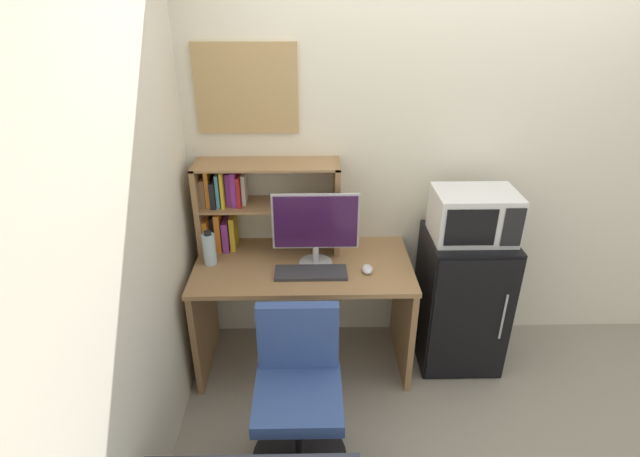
{
  "coord_description": "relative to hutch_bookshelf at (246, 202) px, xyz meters",
  "views": [
    {
      "loc": [
        -0.85,
        -2.87,
        2.26
      ],
      "look_at": [
        -0.8,
        -0.37,
        0.99
      ],
      "focal_mm": 27.79,
      "sensor_mm": 36.0,
      "label": 1
    }
  ],
  "objects": [
    {
      "name": "keyboard",
      "position": [
        0.39,
        -0.34,
        -0.3
      ],
      "size": [
        0.41,
        0.15,
        0.02
      ],
      "primitive_type": "cube",
      "color": "#333338",
      "rests_on": "desk"
    },
    {
      "name": "desk_chair",
      "position": [
        0.32,
        -0.93,
        -0.67
      ],
      "size": [
        0.49,
        0.49,
        0.85
      ],
      "color": "black",
      "rests_on": "ground_plane"
    },
    {
      "name": "wall_left",
      "position": [
        -0.37,
        -1.48,
        0.26
      ],
      "size": [
        0.04,
        4.4,
        2.6
      ],
      "primitive_type": "cube",
      "color": "silver",
      "rests_on": "ground_plane"
    },
    {
      "name": "mini_fridge",
      "position": [
        1.34,
        -0.18,
        -0.6
      ],
      "size": [
        0.5,
        0.5,
        0.89
      ],
      "color": "black",
      "rests_on": "ground_plane"
    },
    {
      "name": "computer_mouse",
      "position": [
        0.72,
        -0.31,
        -0.29
      ],
      "size": [
        0.06,
        0.1,
        0.04
      ],
      "primitive_type": "ellipsoid",
      "color": "silver",
      "rests_on": "desk"
    },
    {
      "name": "hutch_bookshelf",
      "position": [
        0.0,
        0.0,
        0.0
      ],
      "size": [
        0.86,
        0.25,
        0.56
      ],
      "color": "#997047",
      "rests_on": "desk"
    },
    {
      "name": "desk",
      "position": [
        0.34,
        -0.22,
        -0.53
      ],
      "size": [
        1.29,
        0.66,
        0.74
      ],
      "color": "#997047",
      "rests_on": "ground_plane"
    },
    {
      "name": "monitor",
      "position": [
        0.42,
        -0.23,
        -0.05
      ],
      "size": [
        0.5,
        0.2,
        0.45
      ],
      "color": "#B7B7BC",
      "rests_on": "desk"
    },
    {
      "name": "wall_corkboard",
      "position": [
        0.03,
        0.1,
        0.65
      ],
      "size": [
        0.58,
        0.02,
        0.5
      ],
      "primitive_type": "cube",
      "color": "tan"
    },
    {
      "name": "microwave",
      "position": [
        1.34,
        -0.18,
        -0.01
      ],
      "size": [
        0.47,
        0.33,
        0.29
      ],
      "color": "silver",
      "rests_on": "mini_fridge"
    },
    {
      "name": "wall_back",
      "position": [
        1.65,
        0.14,
        0.26
      ],
      "size": [
        6.4,
        0.04,
        2.6
      ],
      "primitive_type": "cube",
      "color": "silver",
      "rests_on": "ground_plane"
    },
    {
      "name": "water_bottle",
      "position": [
        -0.21,
        -0.2,
        -0.21
      ],
      "size": [
        0.08,
        0.08,
        0.21
      ],
      "color": "silver",
      "rests_on": "desk"
    }
  ]
}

